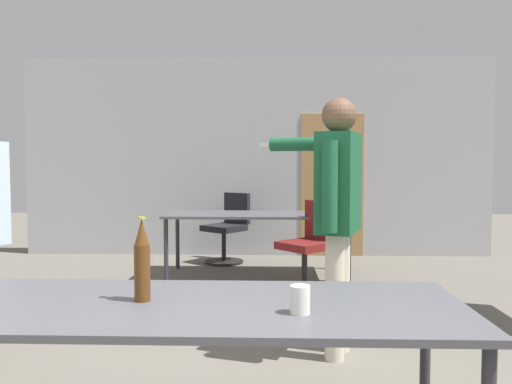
# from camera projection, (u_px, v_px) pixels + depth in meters

# --- Properties ---
(back_wall) EXTENTS (6.77, 0.12, 2.86)m
(back_wall) POSITION_uv_depth(u_px,v_px,m) (258.00, 158.00, 7.26)
(back_wall) COLOR #B2B5B7
(back_wall) RESTS_ON ground_plane
(conference_table_near) EXTENTS (2.37, 0.82, 0.74)m
(conference_table_near) POSITION_uv_depth(u_px,v_px,m) (180.00, 316.00, 2.08)
(conference_table_near) COLOR #4C4C51
(conference_table_near) RESTS_ON ground_plane
(conference_table_far) EXTENTS (2.18, 0.81, 0.74)m
(conference_table_far) POSITION_uv_depth(u_px,v_px,m) (258.00, 218.00, 5.93)
(conference_table_far) COLOR #4C4C51
(conference_table_far) RESTS_ON ground_plane
(person_left_plaid) EXTENTS (0.74, 0.79, 1.77)m
(person_left_plaid) POSITION_uv_depth(u_px,v_px,m) (336.00, 200.00, 3.40)
(person_left_plaid) COLOR beige
(person_left_plaid) RESTS_ON ground_plane
(office_chair_side_rolled) EXTENTS (0.68, 0.69, 0.93)m
(office_chair_side_rolled) POSITION_uv_depth(u_px,v_px,m) (228.00, 230.00, 6.75)
(office_chair_side_rolled) COLOR black
(office_chair_side_rolled) RESTS_ON ground_plane
(office_chair_far_right) EXTENTS (0.69, 0.68, 0.93)m
(office_chair_far_right) POSITION_uv_depth(u_px,v_px,m) (310.00, 248.00, 5.30)
(office_chair_far_right) COLOR black
(office_chair_far_right) RESTS_ON ground_plane
(beer_bottle) EXTENTS (0.07, 0.07, 0.36)m
(beer_bottle) POSITION_uv_depth(u_px,v_px,m) (142.00, 262.00, 2.10)
(beer_bottle) COLOR #563314
(beer_bottle) RESTS_ON conference_table_near
(drink_cup) EXTENTS (0.08, 0.08, 0.11)m
(drink_cup) POSITION_uv_depth(u_px,v_px,m) (300.00, 300.00, 1.93)
(drink_cup) COLOR silver
(drink_cup) RESTS_ON conference_table_near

